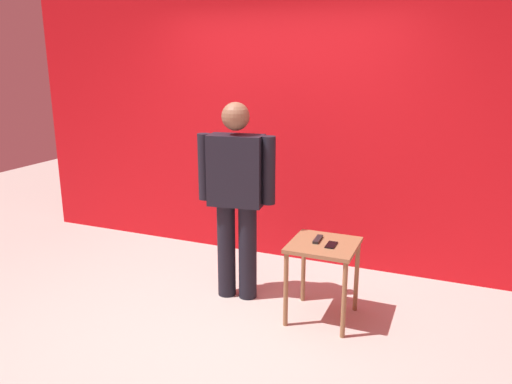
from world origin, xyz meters
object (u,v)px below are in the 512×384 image
at_px(tv_remote, 318,239).
at_px(standing_person, 236,192).
at_px(side_table, 323,256).
at_px(cell_phone, 331,245).

bearing_deg(tv_remote, standing_person, 173.45).
xyz_separation_m(side_table, cell_phone, (0.07, -0.03, 0.11)).
height_order(standing_person, cell_phone, standing_person).
height_order(cell_phone, tv_remote, tv_remote).
distance_m(cell_phone, tv_remote, 0.14).
distance_m(standing_person, tv_remote, 0.78).
distance_m(side_table, cell_phone, 0.13).
bearing_deg(cell_phone, side_table, 158.38).
bearing_deg(side_table, cell_phone, -21.88).
xyz_separation_m(cell_phone, tv_remote, (-0.12, 0.07, 0.01)).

